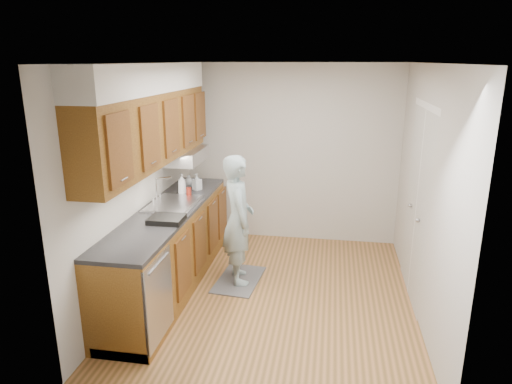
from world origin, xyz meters
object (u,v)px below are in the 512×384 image
at_px(soap_bottle_c, 189,181).
at_px(soda_can, 189,192).
at_px(soap_bottle_b, 197,182).
at_px(soap_bottle_a, 182,184).
at_px(dish_rack, 167,219).
at_px(person, 238,211).

relative_size(soap_bottle_c, soda_can, 1.49).
xyz_separation_m(soap_bottle_b, soap_bottle_c, (-0.14, 0.12, -0.02)).
xyz_separation_m(soap_bottle_a, soap_bottle_c, (-0.03, 0.35, -0.05)).
bearing_deg(soap_bottle_b, soda_can, -91.87).
bearing_deg(soap_bottle_c, dish_rack, -82.22).
bearing_deg(soap_bottle_b, person, -40.29).
bearing_deg(soda_can, person, -20.04).
xyz_separation_m(soap_bottle_a, dish_rack, (0.15, -0.97, -0.10)).
bearing_deg(person, soap_bottle_a, 46.33).
height_order(soda_can, dish_rack, soda_can).
bearing_deg(dish_rack, soap_bottle_c, 96.86).
bearing_deg(dish_rack, person, 46.13).
distance_m(soap_bottle_c, soda_can, 0.44).
bearing_deg(soda_can, dish_rack, -86.98).
height_order(person, soap_bottle_a, person).
bearing_deg(soda_can, soap_bottle_b, 88.13).
xyz_separation_m(soap_bottle_b, soda_can, (-0.01, -0.31, -0.05)).
distance_m(soda_can, dish_rack, 0.90).
bearing_deg(soap_bottle_a, person, -22.38).
relative_size(soap_bottle_a, soap_bottle_b, 1.24).
relative_size(soda_can, dish_rack, 0.33).
xyz_separation_m(person, soap_bottle_c, (-0.79, 0.66, 0.15)).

